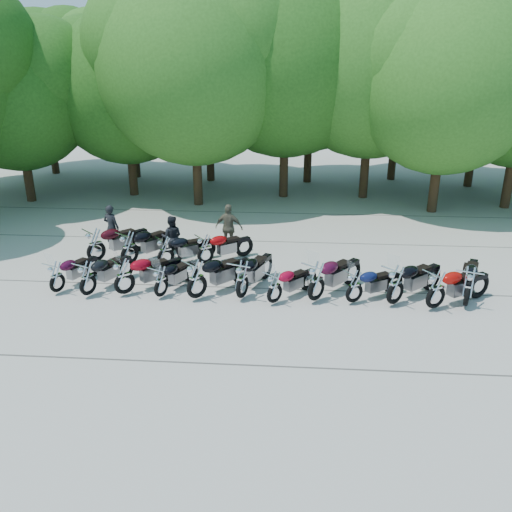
# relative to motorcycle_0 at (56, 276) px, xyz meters

# --- Properties ---
(ground) EXTENTS (90.00, 90.00, 0.00)m
(ground) POSITION_rel_motorcycle_0_xyz_m (6.12, -0.65, -0.59)
(ground) COLOR #A5A095
(ground) RESTS_ON ground
(tree_1) EXTENTS (6.97, 6.97, 8.55)m
(tree_1) POSITION_rel_motorcycle_0_xyz_m (-5.92, 10.58, 4.47)
(tree_1) COLOR #3A2614
(tree_1) RESTS_ON ground
(tree_2) EXTENTS (7.31, 7.31, 8.97)m
(tree_2) POSITION_rel_motorcycle_0_xyz_m (-1.14, 12.19, 4.72)
(tree_2) COLOR #3A2614
(tree_2) RESTS_ON ground
(tree_3) EXTENTS (8.70, 8.70, 10.67)m
(tree_3) POSITION_rel_motorcycle_0_xyz_m (2.54, 10.59, 5.73)
(tree_3) COLOR #3A2614
(tree_3) RESTS_ON ground
(tree_4) EXTENTS (9.13, 9.13, 11.20)m
(tree_4) POSITION_rel_motorcycle_0_xyz_m (6.65, 12.44, 6.05)
(tree_4) COLOR #3A2614
(tree_4) RESTS_ON ground
(tree_5) EXTENTS (9.04, 9.04, 11.10)m
(tree_5) POSITION_rel_motorcycle_0_xyz_m (10.73, 12.55, 5.98)
(tree_5) COLOR #3A2614
(tree_5) RESTS_ON ground
(tree_6) EXTENTS (8.00, 8.00, 9.82)m
(tree_6) POSITION_rel_motorcycle_0_xyz_m (13.67, 10.17, 5.22)
(tree_6) COLOR #3A2614
(tree_6) RESTS_ON ground
(tree_9) EXTENTS (7.59, 7.59, 9.32)m
(tree_9) POSITION_rel_motorcycle_0_xyz_m (-7.41, 16.94, 4.93)
(tree_9) COLOR #3A2614
(tree_9) RESTS_ON ground
(tree_10) EXTENTS (7.78, 7.78, 9.55)m
(tree_10) POSITION_rel_motorcycle_0_xyz_m (-2.17, 16.32, 5.07)
(tree_10) COLOR #3A2614
(tree_10) RESTS_ON ground
(tree_11) EXTENTS (7.56, 7.56, 9.28)m
(tree_11) POSITION_rel_motorcycle_0_xyz_m (2.35, 15.78, 4.91)
(tree_11) COLOR #3A2614
(tree_11) RESTS_ON ground
(tree_12) EXTENTS (7.88, 7.88, 9.67)m
(tree_12) POSITION_rel_motorcycle_0_xyz_m (7.92, 15.82, 5.14)
(tree_12) COLOR #3A2614
(tree_12) RESTS_ON ground
(tree_13) EXTENTS (8.31, 8.31, 10.20)m
(tree_13) POSITION_rel_motorcycle_0_xyz_m (12.81, 16.82, 5.45)
(tree_13) COLOR #3A2614
(tree_13) RESTS_ON ground
(tree_14) EXTENTS (8.02, 8.02, 9.84)m
(tree_14) POSITION_rel_motorcycle_0_xyz_m (16.80, 15.44, 5.24)
(tree_14) COLOR #3A2614
(tree_14) RESTS_ON ground
(motorcycle_0) EXTENTS (1.41, 2.16, 1.18)m
(motorcycle_0) POSITION_rel_motorcycle_0_xyz_m (0.00, 0.00, 0.00)
(motorcycle_0) COLOR #370720
(motorcycle_0) RESTS_ON ground
(motorcycle_1) EXTENTS (1.61, 2.35, 1.29)m
(motorcycle_1) POSITION_rel_motorcycle_0_xyz_m (1.04, -0.16, 0.06)
(motorcycle_1) COLOR black
(motorcycle_1) RESTS_ON ground
(motorcycle_2) EXTENTS (2.27, 2.13, 1.35)m
(motorcycle_2) POSITION_rel_motorcycle_0_xyz_m (2.14, -0.00, 0.09)
(motorcycle_2) COLOR maroon
(motorcycle_2) RESTS_ON ground
(motorcycle_3) EXTENTS (1.48, 2.12, 1.16)m
(motorcycle_3) POSITION_rel_motorcycle_0_xyz_m (3.29, -0.08, -0.01)
(motorcycle_3) COLOR black
(motorcycle_3) RESTS_ON ground
(motorcycle_4) EXTENTS (2.30, 2.39, 1.44)m
(motorcycle_4) POSITION_rel_motorcycle_0_xyz_m (4.41, -0.14, 0.13)
(motorcycle_4) COLOR black
(motorcycle_4) RESTS_ON ground
(motorcycle_5) EXTENTS (1.56, 2.58, 1.40)m
(motorcycle_5) POSITION_rel_motorcycle_0_xyz_m (5.76, 0.00, 0.11)
(motorcycle_5) COLOR black
(motorcycle_5) RESTS_ON ground
(motorcycle_6) EXTENTS (1.87, 1.95, 1.17)m
(motorcycle_6) POSITION_rel_motorcycle_0_xyz_m (6.75, -0.26, -0.00)
(motorcycle_6) COLOR maroon
(motorcycle_6) RESTS_ON ground
(motorcycle_7) EXTENTS (2.23, 2.46, 1.44)m
(motorcycle_7) POSITION_rel_motorcycle_0_xyz_m (7.99, -0.03, 0.13)
(motorcycle_7) COLOR #3C081F
(motorcycle_7) RESTS_ON ground
(motorcycle_8) EXTENTS (2.12, 1.69, 1.19)m
(motorcycle_8) POSITION_rel_motorcycle_0_xyz_m (9.11, -0.06, 0.01)
(motorcycle_8) COLOR #0E153F
(motorcycle_8) RESTS_ON ground
(motorcycle_9) EXTENTS (2.36, 2.28, 1.42)m
(motorcycle_9) POSITION_rel_motorcycle_0_xyz_m (10.30, -0.09, 0.12)
(motorcycle_9) COLOR black
(motorcycle_9) RESTS_ON ground
(motorcycle_10) EXTENTS (2.47, 1.94, 1.39)m
(motorcycle_10) POSITION_rel_motorcycle_0_xyz_m (11.42, -0.30, 0.11)
(motorcycle_10) COLOR #9F0A05
(motorcycle_10) RESTS_ON ground
(motorcycle_11) EXTENTS (1.59, 2.62, 1.42)m
(motorcycle_11) POSITION_rel_motorcycle_0_xyz_m (12.39, -0.05, 0.12)
(motorcycle_11) COLOR black
(motorcycle_11) RESTS_ON ground
(motorcycle_12) EXTENTS (2.27, 2.40, 1.43)m
(motorcycle_12) POSITION_rel_motorcycle_0_xyz_m (0.31, 2.61, 0.13)
(motorcycle_12) COLOR black
(motorcycle_12) RESTS_ON ground
(motorcycle_13) EXTENTS (2.12, 2.46, 1.42)m
(motorcycle_13) POSITION_rel_motorcycle_0_xyz_m (1.57, 2.42, 0.12)
(motorcycle_13) COLOR black
(motorcycle_13) RESTS_ON ground
(motorcycle_14) EXTENTS (2.16, 1.81, 1.23)m
(motorcycle_14) POSITION_rel_motorcycle_0_xyz_m (2.85, 2.43, 0.03)
(motorcycle_14) COLOR black
(motorcycle_14) RESTS_ON ground
(motorcycle_15) EXTENTS (2.17, 1.89, 1.26)m
(motorcycle_15) POSITION_rel_motorcycle_0_xyz_m (4.20, 2.69, 0.04)
(motorcycle_15) COLOR #9F0508
(motorcycle_15) RESTS_ON ground
(rider_0) EXTENTS (0.73, 0.59, 1.73)m
(rider_0) POSITION_rel_motorcycle_0_xyz_m (0.42, 4.04, 0.28)
(rider_0) COLOR black
(rider_0) RESTS_ON ground
(rider_1) EXTENTS (0.80, 0.63, 1.59)m
(rider_1) POSITION_rel_motorcycle_0_xyz_m (2.89, 3.30, 0.21)
(rider_1) COLOR black
(rider_1) RESTS_ON ground
(rider_2) EXTENTS (1.12, 0.62, 1.80)m
(rider_2) POSITION_rel_motorcycle_0_xyz_m (4.85, 4.23, 0.31)
(rider_2) COLOR brown
(rider_2) RESTS_ON ground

